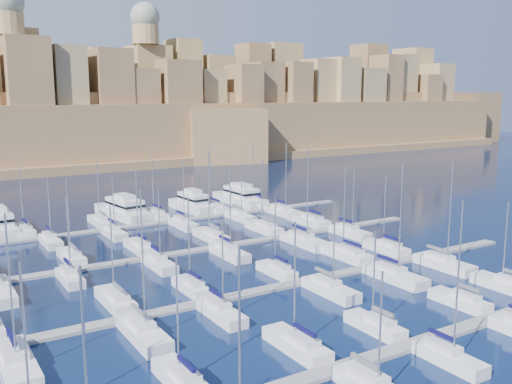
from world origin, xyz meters
TOP-DOWN VIEW (x-y plane):
  - ground at (0.00, 0.00)m, footprint 600.00×600.00m
  - pontoon_near at (0.00, -34.00)m, footprint 84.00×2.00m
  - pontoon_mid_near at (0.00, -12.00)m, footprint 84.00×2.00m
  - pontoon_mid_far at (0.00, 10.00)m, footprint 84.00×2.00m
  - pontoon_far at (0.00, 32.00)m, footprint 84.00×2.00m
  - sailboat_1 at (-24.54, -29.01)m, footprint 2.46×8.19m
  - sailboat_2 at (-11.64, -28.67)m, footprint 2.66×8.88m
  - sailboat_3 at (-1.48, -29.22)m, footprint 2.33×7.76m
  - sailboat_4 at (12.67, -29.10)m, footprint 2.40×8.00m
  - sailboat_5 at (22.55, -28.52)m, footprint 2.76×9.20m
  - sailboat_9 at (-0.89, -38.67)m, footprint 2.26×7.55m
  - sailboat_13 at (-23.21, -6.63)m, footprint 2.69×8.96m
  - sailboat_14 at (-13.23, -7.25)m, footprint 2.31×7.71m
  - sailboat_15 at (0.26, -7.25)m, footprint 2.31×7.70m
  - sailboat_16 at (14.20, -6.00)m, footprint 3.08×10.26m
  - sailboat_17 at (22.16, -6.66)m, footprint 2.67×8.90m
  - sailboat_18 at (-36.58, -18.08)m, footprint 3.12×10.41m
  - sailboat_19 at (-23.82, -17.72)m, footprint 2.90×9.68m
  - sailboat_20 at (-14.09, -17.03)m, footprint 2.48×8.28m
  - sailboat_21 at (1.73, -17.45)m, footprint 2.74×9.14m
  - sailboat_22 at (12.83, -17.93)m, footprint 3.03×10.11m
  - sailboat_23 at (23.14, -17.72)m, footprint 2.91×9.69m
  - sailboat_25 at (-23.07, 15.27)m, footprint 2.63×8.76m
  - sailboat_26 at (-12.00, 15.28)m, footprint 2.63×8.78m
  - sailboat_27 at (1.42, 15.58)m, footprint 2.82×9.39m
  - sailboat_28 at (12.68, 15.71)m, footprint 2.90×9.67m
  - sailboat_29 at (23.66, 16.12)m, footprint 3.15×10.48m
  - sailboat_31 at (-25.80, 5.22)m, footprint 2.33×7.77m
  - sailboat_32 at (-12.84, 4.80)m, footprint 2.58×8.62m
  - sailboat_33 at (-1.09, 4.49)m, footprint 2.78×9.25m
  - sailboat_34 at (13.39, 3.80)m, footprint 3.20×10.66m
  - sailboat_35 at (24.23, 4.46)m, footprint 2.79×9.30m
  - sailboat_37 at (-26.12, 37.41)m, footprint 2.71×9.04m
  - sailboat_38 at (-11.89, 37.44)m, footprint 2.73×9.10m
  - sailboat_39 at (-0.34, 37.72)m, footprint 2.90×9.67m
  - sailboat_40 at (13.24, 38.03)m, footprint 3.09×10.31m
  - sailboat_41 at (24.05, 37.54)m, footprint 2.79×9.31m
  - sailboat_43 at (-23.69, 26.92)m, footprint 2.51×8.37m
  - sailboat_44 at (-12.60, 26.85)m, footprint 2.55×8.51m
  - sailboat_45 at (1.12, 26.72)m, footprint 2.64×8.79m
  - sailboat_46 at (13.91, 26.70)m, footprint 2.65×8.83m
  - sailboat_47 at (24.19, 25.77)m, footprint 3.21×10.71m
  - motor_yacht_b at (-5.57, 41.80)m, footprint 7.38×17.80m
  - motor_yacht_c at (9.49, 40.25)m, footprint 5.20×14.31m
  - motor_yacht_d at (22.63, 41.64)m, footprint 5.61×17.10m
  - fortified_city at (-0.19, 155.26)m, footprint 460.00×108.95m

SIDE VIEW (x-z plane):
  - ground at x=0.00m, z-range 0.00..0.00m
  - pontoon_near at x=0.00m, z-range 0.00..0.40m
  - pontoon_mid_near at x=0.00m, z-range 0.00..0.40m
  - pontoon_mid_far at x=0.00m, z-range 0.00..0.40m
  - pontoon_far at x=0.00m, z-range 0.00..0.40m
  - sailboat_9 at x=-0.89m, z-range -4.84..6.25m
  - sailboat_15 at x=0.26m, z-range -5.03..6.45m
  - sailboat_3 at x=-1.48m, z-range -5.07..6.49m
  - sailboat_20 at x=-14.09m, z-range -5.33..6.77m
  - sailboat_31 at x=-25.80m, z-range -5.48..6.92m
  - sailboat_43 at x=-23.69m, z-range -5.37..6.81m
  - sailboat_1 at x=-24.54m, z-range -5.44..6.88m
  - sailboat_32 at x=-12.84m, z-range -5.55..7.01m
  - sailboat_44 at x=-12.60m, z-range -5.61..7.07m
  - sailboat_14 at x=-13.23m, z-range -5.77..7.22m
  - sailboat_5 at x=22.55m, z-range -5.37..6.83m
  - sailboat_46 at x=13.91m, z-range -5.64..7.10m
  - sailboat_13 at x=-23.21m, z-range -5.66..7.12m
  - sailboat_21 at x=1.73m, z-range -5.55..7.01m
  - sailboat_25 at x=-23.07m, z-range -5.83..7.29m
  - sailboat_4 at x=12.67m, z-range -6.02..7.48m
  - sailboat_17 at x=22.16m, z-range -5.80..7.27m
  - sailboat_37 at x=-26.12m, z-range -5.94..7.42m
  - sailboat_45 at x=1.12m, z-range -6.07..7.55m
  - sailboat_35 at x=24.23m, z-range -5.86..7.34m
  - sailboat_26 at x=-12.00m, z-range -6.13..7.60m
  - sailboat_2 at x=-11.64m, z-range -6.10..7.58m
  - sailboat_38 at x=-11.89m, z-range -6.03..7.51m
  - sailboat_41 at x=24.05m, z-range -6.52..8.02m
  - sailboat_28 at x=12.68m, z-range -6.33..7.83m
  - sailboat_39 at x=-0.34m, z-range -6.33..7.83m
  - sailboat_33 at x=-1.09m, z-range -6.58..8.08m
  - sailboat_16 at x=14.20m, z-range -6.71..8.23m
  - sailboat_27 at x=1.42m, z-range -7.15..8.68m
  - sailboat_40 at x=13.24m, z-range -6.69..8.21m
  - sailboat_29 at x=23.66m, z-range -6.75..8.28m
  - sailboat_23 at x=23.14m, z-range -7.40..8.93m
  - sailboat_18 at x=-36.58m, z-range -7.05..8.59m
  - sailboat_19 at x=-23.82m, z-range -7.51..9.05m
  - sailboat_47 at x=24.19m, z-range -7.18..8.73m
  - sailboat_22 at x=12.83m, z-range -7.61..9.16m
  - sailboat_34 at x=13.39m, z-range -7.83..9.40m
  - motor_yacht_c at x=9.49m, z-range -0.90..4.35m
  - motor_yacht_b at x=-5.57m, z-range -0.90..4.35m
  - motor_yacht_d at x=22.63m, z-range -0.90..4.35m
  - fortified_city at x=-0.19m, z-range -15.02..44.50m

